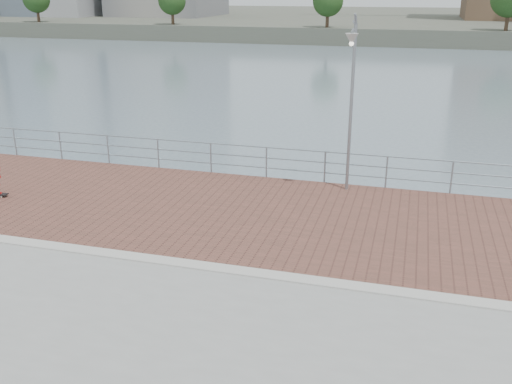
# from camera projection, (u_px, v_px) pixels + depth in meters

# --- Properties ---
(water) EXTENTS (400.00, 400.00, 0.00)m
(water) POSITION_uv_depth(u_px,v_px,m) (234.00, 343.00, 14.14)
(water) COLOR slate
(water) RESTS_ON ground
(brick_lane) EXTENTS (40.00, 6.80, 0.02)m
(brick_lane) POSITION_uv_depth(u_px,v_px,m) (271.00, 215.00, 16.71)
(brick_lane) COLOR brown
(brick_lane) RESTS_ON seawall
(curb) EXTENTS (40.00, 0.40, 0.06)m
(curb) POSITION_uv_depth(u_px,v_px,m) (233.00, 270.00, 13.45)
(curb) COLOR #B7B5AD
(curb) RESTS_ON seawall
(far_shore) EXTENTS (320.00, 95.00, 2.50)m
(far_shore) POSITION_uv_depth(u_px,v_px,m) (405.00, 21.00, 124.60)
(far_shore) COLOR #4C5142
(far_shore) RESTS_ON ground
(guardrail) EXTENTS (39.06, 0.06, 1.13)m
(guardrail) POSITION_uv_depth(u_px,v_px,m) (295.00, 161.00, 19.56)
(guardrail) COLOR #8C9EA8
(guardrail) RESTS_ON brick_lane
(street_lamp) EXTENTS (0.39, 1.13, 5.35)m
(street_lamp) POSITION_uv_depth(u_px,v_px,m) (352.00, 76.00, 17.23)
(street_lamp) COLOR gray
(street_lamp) RESTS_ON brick_lane
(shoreline_trees) EXTENTS (109.31, 5.18, 6.90)m
(shoreline_trees) POSITION_uv_depth(u_px,v_px,m) (336.00, 1.00, 83.92)
(shoreline_trees) COLOR #473323
(shoreline_trees) RESTS_ON far_shore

